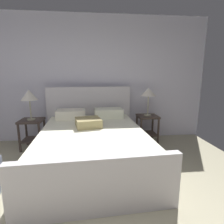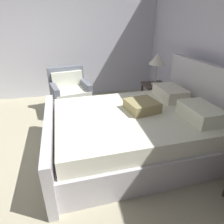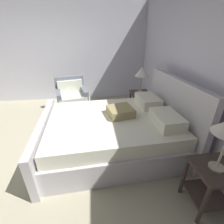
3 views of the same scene
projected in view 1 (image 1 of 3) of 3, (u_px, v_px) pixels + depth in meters
wall_back at (91, 79)px, 4.04m from camera, size 5.26×0.12×2.75m
bed at (92, 144)px, 2.98m from camera, size 1.91×2.41×1.23m
nightstand_right at (147, 124)px, 3.98m from camera, size 0.44×0.44×0.60m
table_lamp_right at (148, 93)px, 3.84m from camera, size 0.33×0.33×0.60m
nightstand_left at (32, 129)px, 3.60m from camera, size 0.44×0.44×0.60m
table_lamp_left at (29, 96)px, 3.47m from camera, size 0.31×0.31×0.60m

